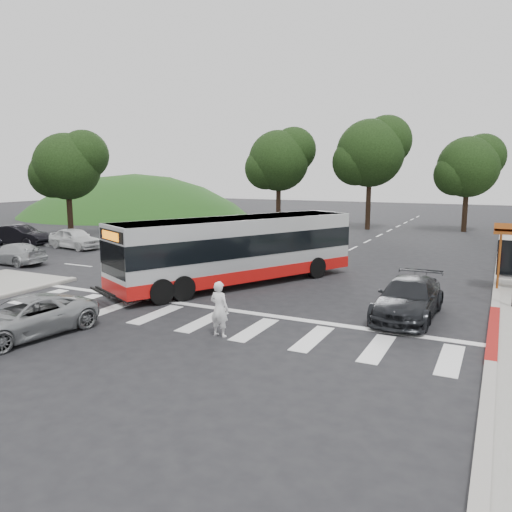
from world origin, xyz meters
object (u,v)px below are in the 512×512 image
Objects in this scene: transit_bus at (238,251)px; pedestrian at (219,309)px; dark_sedan at (409,298)px; silver_suv_south at (25,317)px.

pedestrian is at bearing -39.42° from transit_bus.
dark_sedan is at bearing -130.90° from pedestrian.
dark_sedan is at bearing 11.98° from transit_bus.
pedestrian is at bearing 35.27° from silver_suv_south.
silver_suv_south is (-2.37, -9.60, -0.92)m from transit_bus.
pedestrian reaches higher than silver_suv_south.
transit_bus is 9.93m from silver_suv_south.
transit_bus reaches higher than dark_sedan.
dark_sedan is 1.08× the size of silver_suv_south.
pedestrian is (3.06, -6.88, -0.65)m from transit_bus.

